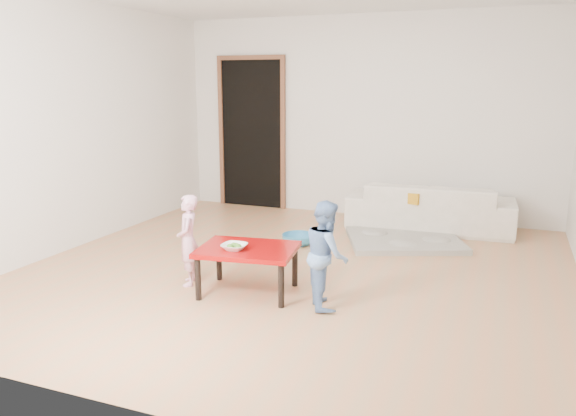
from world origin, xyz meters
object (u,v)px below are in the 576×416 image
Objects in this scene: child_blue at (326,254)px; basin at (299,240)px; sofa at (430,206)px; red_table at (248,270)px; bowl at (234,247)px; child_pink at (188,240)px.

basin is (-0.81, 1.54, -0.37)m from child_blue.
child_blue is (-0.43, -2.76, 0.14)m from sofa.
sofa is 5.28× the size of basin.
sofa is 2.43× the size of red_table.
sofa is at bearing 67.06° from bowl.
bowl is 0.24× the size of child_blue.
sofa is at bearing 44.56° from basin.
bowl is (-1.20, -2.84, 0.14)m from sofa.
bowl is 0.52m from child_pink.
child_pink is (-0.50, 0.11, -0.02)m from bowl.
red_table is at bearing -85.91° from basin.
basin is at bearing 94.09° from red_table.
sofa is 2.43× the size of child_pink.
bowl is (-0.07, -0.11, 0.23)m from red_table.
sofa is 1.75m from basin.
bowl is at bearing 64.25° from sofa.
bowl is at bearing 68.45° from child_blue.
red_table is 0.26m from bowl.
bowl reaches higher than red_table.
child_blue reaches higher than red_table.
bowl is at bearing -88.65° from basin.
red_table is 0.74m from child_blue.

